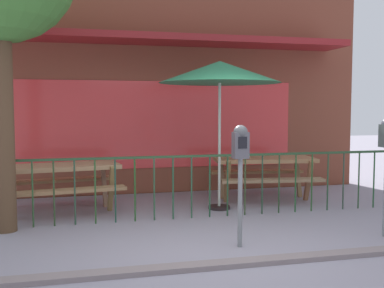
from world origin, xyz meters
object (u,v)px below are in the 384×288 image
picnic_table_right (264,166)px  patio_umbrella (220,73)px  picnic_table_left (61,175)px  parking_meter_far (240,153)px

picnic_table_right → patio_umbrella: bearing=-151.1°
picnic_table_left → parking_meter_far: size_ratio=1.34×
picnic_table_right → patio_umbrella: patio_umbrella is taller
picnic_table_right → picnic_table_left: bearing=-176.5°
parking_meter_far → picnic_table_right: bearing=61.9°
picnic_table_left → picnic_table_right: size_ratio=1.01×
picnic_table_right → parking_meter_far: size_ratio=1.33×
picnic_table_left → parking_meter_far: bearing=-48.6°
parking_meter_far → picnic_table_left: bearing=131.4°
patio_umbrella → picnic_table_left: bearing=172.1°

